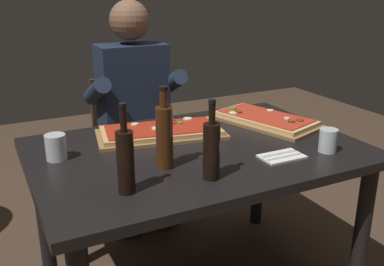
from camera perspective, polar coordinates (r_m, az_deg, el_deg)
dining_table at (r=1.94m, az=0.66°, el=-4.49°), size 1.40×0.96×0.74m
pizza_rectangular_front at (r=2.04m, az=-4.04°, el=0.14°), size 0.63×0.38×0.05m
pizza_rectangular_left at (r=2.25m, az=9.49°, el=1.75°), size 0.43×0.59×0.05m
wine_bottle_dark at (r=1.48m, az=-8.64°, el=-3.48°), size 0.06×0.06×0.31m
oil_bottle_amber at (r=1.66m, az=-3.61°, el=-0.28°), size 0.07×0.07×0.32m
vinegar_bottle_green at (r=1.57m, az=2.54°, el=-2.11°), size 0.06×0.06×0.30m
tumbler_near_camera at (r=1.84m, az=-17.26°, el=-1.77°), size 0.08×0.08×0.11m
tumbler_far_side at (r=1.93m, az=17.24°, el=-1.10°), size 0.08×0.08×0.10m
napkin_cutlery_set at (r=1.83m, az=11.59°, el=-2.99°), size 0.18×0.11×0.01m
diner_chair at (r=2.73m, az=-7.94°, el=-1.11°), size 0.44×0.44×0.87m
seated_diner at (r=2.54m, az=-7.31°, el=3.47°), size 0.53×0.41×1.33m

